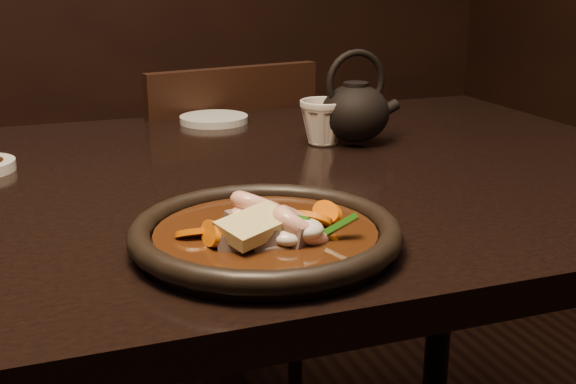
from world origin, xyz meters
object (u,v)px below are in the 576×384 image
object	(u,v)px
chair	(215,228)
table	(154,233)
tea_cup	(323,121)
plate	(266,234)
teapot	(356,110)

from	to	relation	value
chair	table	bearing A→B (deg)	57.40
table	tea_cup	world-z (taller)	tea_cup
plate	teapot	size ratio (longest dim) A/B	1.89
plate	chair	bearing A→B (deg)	79.71
chair	tea_cup	size ratio (longest dim) A/B	10.50
tea_cup	teapot	size ratio (longest dim) A/B	0.52
table	chair	distance (m)	0.64
table	plate	world-z (taller)	plate
table	plate	xyz separation A→B (m)	(0.07, -0.29, 0.09)
table	chair	world-z (taller)	chair
plate	teapot	xyz separation A→B (m)	(0.29, 0.39, 0.04)
teapot	chair	bearing A→B (deg)	104.62
table	teapot	bearing A→B (deg)	16.67
table	teapot	world-z (taller)	teapot
table	plate	bearing A→B (deg)	-75.80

